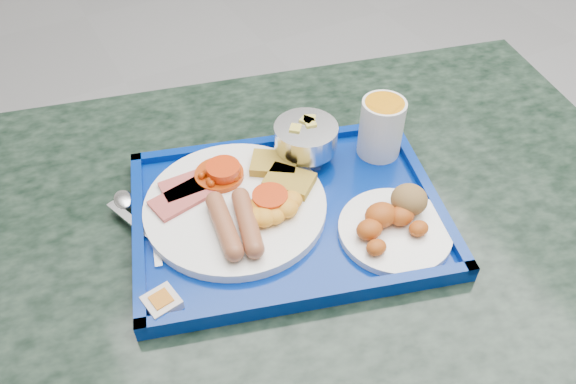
# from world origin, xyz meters

# --- Properties ---
(floor) EXTENTS (6.00, 6.00, 0.00)m
(floor) POSITION_xyz_m (0.00, 0.00, 0.00)
(floor) COLOR gray
(floor) RESTS_ON ground
(table) EXTENTS (1.33, 1.04, 0.74)m
(table) POSITION_xyz_m (-0.76, -0.29, 0.55)
(table) COLOR slate
(table) RESTS_ON floor
(tray) EXTENTS (0.52, 0.44, 0.03)m
(tray) POSITION_xyz_m (-0.75, -0.28, 0.75)
(tray) COLOR navy
(tray) RESTS_ON table
(main_plate) EXTENTS (0.27, 0.27, 0.04)m
(main_plate) POSITION_xyz_m (-0.81, -0.25, 0.77)
(main_plate) COLOR white
(main_plate) RESTS_ON tray
(bread_plate) EXTENTS (0.16, 0.16, 0.05)m
(bread_plate) POSITION_xyz_m (-0.64, -0.39, 0.77)
(bread_plate) COLOR white
(bread_plate) RESTS_ON tray
(fruit_bowl) EXTENTS (0.10, 0.10, 0.07)m
(fruit_bowl) POSITION_xyz_m (-0.67, -0.19, 0.80)
(fruit_bowl) COLOR silver
(fruit_bowl) RESTS_ON tray
(juice_cup) EXTENTS (0.07, 0.07, 0.10)m
(juice_cup) POSITION_xyz_m (-0.56, -0.23, 0.80)
(juice_cup) COLOR white
(juice_cup) RESTS_ON tray
(spoon) EXTENTS (0.06, 0.17, 0.01)m
(spoon) POSITION_xyz_m (-0.95, -0.17, 0.76)
(spoon) COLOR silver
(spoon) RESTS_ON tray
(knife) EXTENTS (0.07, 0.18, 0.00)m
(knife) POSITION_xyz_m (-0.95, -0.23, 0.75)
(knife) COLOR silver
(knife) RESTS_ON tray
(jam_packet) EXTENTS (0.05, 0.05, 0.02)m
(jam_packet) POSITION_xyz_m (-0.97, -0.35, 0.76)
(jam_packet) COLOR silver
(jam_packet) RESTS_ON tray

